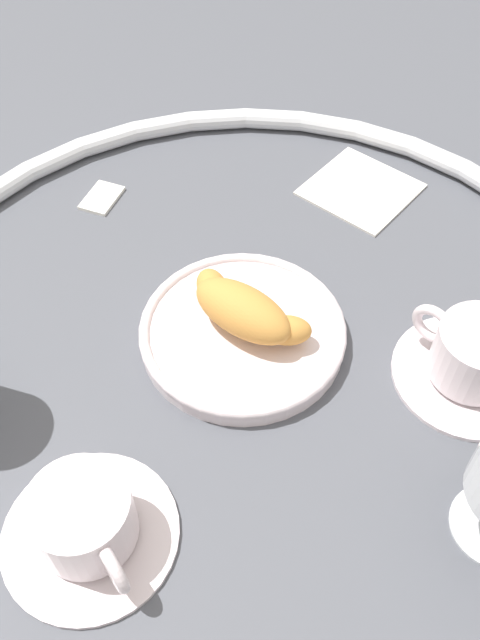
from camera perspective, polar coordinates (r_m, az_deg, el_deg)
name	(u,v)px	position (r m, az deg, el deg)	size (l,w,h in m)	color
ground_plane	(250,353)	(0.63, 0.86, -2.83)	(2.20, 2.20, 0.00)	#4C4F56
table_chrome_rim	(250,346)	(0.62, 0.87, -2.17)	(0.73, 0.73, 0.02)	silver
pastry_plate	(240,333)	(0.63, 0.00, -1.09)	(0.19, 0.19, 0.02)	silver
croissant_large	(242,311)	(0.61, 0.18, 0.78)	(0.12, 0.10, 0.04)	#CC893D
coffee_cup_near	(473,358)	(0.62, 19.09, -3.08)	(0.14, 0.14, 0.06)	silver
coffee_cup_far	(86,523)	(0.53, -12.89, -16.40)	(0.14, 0.14, 0.06)	silver
sugar_packet	(102,197)	(0.79, -11.62, 10.18)	(0.05, 0.03, 0.01)	white
folded_napkin	(361,188)	(0.80, 10.17, 10.90)	(0.11, 0.11, 0.01)	silver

